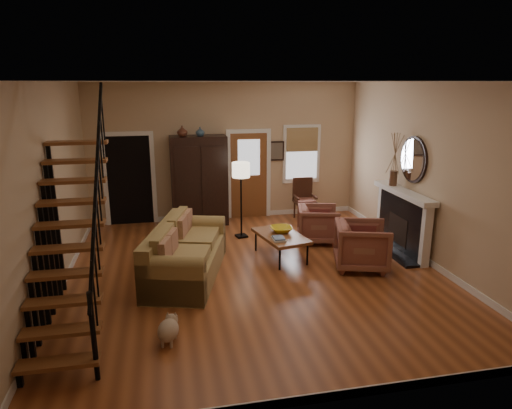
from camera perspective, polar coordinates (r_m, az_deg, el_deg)
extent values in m
plane|color=#9B4F27|center=(8.23, -0.12, -8.50)|extent=(7.00, 7.00, 0.00)
plane|color=white|center=(7.55, -0.14, 15.12)|extent=(7.00, 7.00, 0.00)
cube|color=tan|center=(11.12, -3.76, 6.53)|extent=(6.50, 0.04, 3.30)
cube|color=tan|center=(7.77, -24.32, 1.52)|extent=(0.04, 7.00, 3.30)
cube|color=tan|center=(8.95, 20.77, 3.50)|extent=(0.04, 7.00, 3.30)
cube|color=black|center=(11.30, -15.45, 3.06)|extent=(1.00, 0.36, 2.10)
cube|color=brown|center=(11.29, -0.92, 3.60)|extent=(0.90, 0.06, 2.10)
cube|color=silver|center=(11.52, 5.73, 6.28)|extent=(0.96, 0.06, 1.46)
cube|color=black|center=(9.55, 17.99, -2.23)|extent=(0.24, 1.60, 1.15)
cube|color=white|center=(9.36, 17.97, 1.40)|extent=(0.30, 1.95, 0.10)
cylinder|color=silver|center=(9.31, 19.00, 5.33)|extent=(0.05, 0.90, 0.90)
imported|color=#4C2619|center=(10.51, -9.21, 9.04)|extent=(0.24, 0.24, 0.25)
imported|color=#334C60|center=(10.54, -7.01, 9.03)|extent=(0.20, 0.20, 0.21)
imported|color=gold|center=(8.89, 3.19, -3.12)|extent=(0.42, 0.42, 0.10)
imported|color=maroon|center=(8.51, 13.11, -5.04)|extent=(1.16, 1.14, 0.85)
imported|color=maroon|center=(9.74, 7.78, -2.44)|extent=(1.02, 1.00, 0.77)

